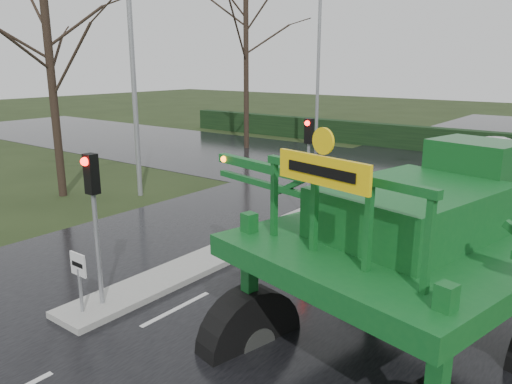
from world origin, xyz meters
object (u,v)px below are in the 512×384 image
Objects in this scene: street_light_left_far at (323,52)px; crop_sprayer at (260,212)px; keep_left_sign at (79,273)px; traffic_signal_near at (93,198)px; white_sedan at (500,168)px; street_light_left_near at (137,45)px; traffic_signal_mid at (309,146)px.

street_light_left_far is 1.03× the size of crop_sprayer.
traffic_signal_near reaches higher than keep_left_sign.
street_light_left_far is 2.15× the size of white_sedan.
traffic_signal_near is 0.35× the size of street_light_left_near.
street_light_left_far is (0.00, 14.00, 0.00)m from street_light_left_near.
street_light_left_near is (-6.89, -1.49, 3.40)m from traffic_signal_mid.
street_light_left_far is at bearing 94.35° from white_sedan.
street_light_left_far is (-6.89, 21.01, 3.40)m from traffic_signal_near.
traffic_signal_mid is 14.68m from street_light_left_far.
street_light_left_near is at bearing 132.59° from keep_left_sign.
traffic_signal_mid is at bearing 164.44° from white_sedan.
street_light_left_far is at bearing 130.17° from crop_sprayer.
traffic_signal_mid is at bearing 90.00° from traffic_signal_near.
street_light_left_near is at bearing 144.10° from white_sedan.
street_light_left_far is at bearing 108.17° from traffic_signal_near.
white_sedan is (-0.10, 20.84, -2.62)m from crop_sprayer.
street_light_left_near is at bearing -167.79° from traffic_signal_mid.
traffic_signal_near is at bearing -45.47° from street_light_left_near.
crop_sprayer is at bearing 26.95° from keep_left_sign.
keep_left_sign is 0.29× the size of white_sedan.
crop_sprayer is at bearing -62.36° from street_light_left_far.
traffic_signal_near is 8.50m from traffic_signal_mid.
white_sedan is at bearing 81.59° from keep_left_sign.
street_light_left_far is 11.91m from white_sedan.
keep_left_sign is at bearing 169.83° from white_sedan.
street_light_left_near reaches higher than traffic_signal_near.
traffic_signal_near is 0.35× the size of street_light_left_far.
crop_sprayer is (3.45, 1.75, 1.56)m from keep_left_sign.
traffic_signal_mid is (0.00, 8.50, 0.00)m from traffic_signal_near.
traffic_signal_near is 22.37m from street_light_left_far.
street_light_left_far reaches higher than keep_left_sign.
street_light_left_near is 1.03× the size of crop_sprayer.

